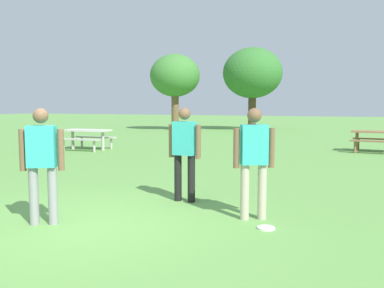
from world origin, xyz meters
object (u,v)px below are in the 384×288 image
Objects in this scene: picnic_table_far at (377,137)px; tree_broad_center at (253,73)px; person_bystander at (185,148)px; tree_tall_left at (175,76)px; frisbee at (266,228)px; picnic_table_near at (88,135)px; person_catcher at (42,158)px; person_thrower at (254,156)px; trash_can_beside_table at (36,139)px.

picnic_table_far is 13.79m from tree_broad_center.
person_bystander is 0.32× the size of tree_tall_left.
frisbee is 0.14× the size of picnic_table_far.
person_bystander is 0.30× the size of tree_broad_center.
picnic_table_near is 10.57m from picnic_table_far.
person_catcher is 6.74× the size of frisbee.
person_catcher is at bearing -110.94° from picnic_table_far.
picnic_table_far is at bearing 79.98° from person_thrower.
person_thrower reaches higher than picnic_table_far.
tree_tall_left is 0.93× the size of tree_broad_center.
picnic_table_near is at bearing 137.94° from person_bystander.
frisbee is at bearing 19.37° from person_catcher.
person_thrower is 1.53m from person_bystander.
picnic_table_far is (4.45, 11.62, -0.38)m from person_catcher.
tree_tall_left is (-9.21, 18.74, 2.69)m from person_bystander.
picnic_table_far is 12.15m from trash_can_beside_table.
picnic_table_near reaches higher than frisbee.
frisbee is at bearing -40.17° from picnic_table_near.
tree_broad_center is (2.44, 14.48, 3.23)m from picnic_table_near.
tree_tall_left is 5.20m from tree_broad_center.
person_catcher is 9.91m from picnic_table_near.
tree_tall_left is (-12.41, 9.19, 3.07)m from picnic_table_far.
picnic_table_near is (-8.20, 6.77, -0.38)m from person_thrower.
picnic_table_far is at bearing 81.88° from frisbee.
person_catcher reaches higher than picnic_table_near.
picnic_table_near is 1.86× the size of trash_can_beside_table.
frisbee is 0.14× the size of picnic_table_near.
person_bystander reaches higher than picnic_table_far.
person_bystander is at bearing -78.05° from tree_broad_center.
person_thrower is 1.71× the size of trash_can_beside_table.
picnic_table_near is at bearing 140.45° from person_thrower.
person_thrower is 10.73m from trash_can_beside_table.
person_thrower is 22.21m from tree_broad_center.
tree_broad_center is at bearing 101.95° from person_bystander.
trash_can_beside_table is at bearing 149.49° from person_bystander.
tree_broad_center is at bearing 105.61° from frisbee.
person_catcher is 22.44m from tree_tall_left.
tree_broad_center reaches higher than picnic_table_near.
person_thrower is at bearing -24.32° from person_bystander.
tree_broad_center is (4.85, 1.88, 0.17)m from tree_tall_left.
person_bystander is 9.18m from picnic_table_near.
picnic_table_far is (1.51, 10.58, 0.55)m from frisbee.
tree_broad_center reaches higher than person_thrower.
person_catcher is 0.30× the size of tree_broad_center.
person_thrower is 1.00× the size of person_catcher.
person_thrower is at bearing -100.02° from picnic_table_far.
trash_can_beside_table is at bearing 150.37° from person_thrower.
person_bystander is (-1.40, 0.63, 0.00)m from person_thrower.
trash_can_beside_table reaches higher than frisbee.
picnic_table_near is 0.32× the size of tree_broad_center.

